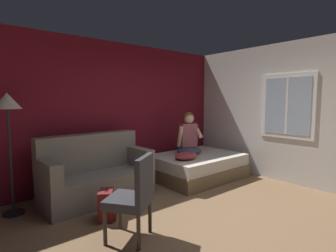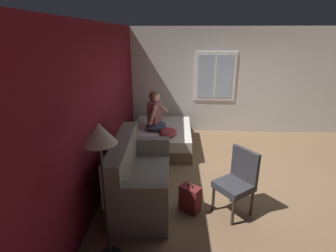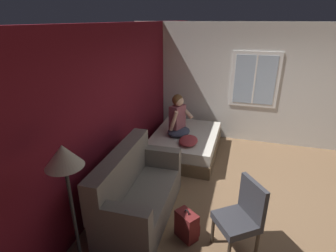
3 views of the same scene
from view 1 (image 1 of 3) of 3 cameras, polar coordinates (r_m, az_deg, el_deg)
ground_plane at (r=3.61m, az=11.64°, el=-20.77°), size 40.00×40.00×0.00m
wall_back_accent at (r=5.28m, az=-10.92°, el=2.87°), size 9.84×0.16×2.70m
wall_side_with_window at (r=5.43m, az=28.62°, el=2.37°), size 0.19×6.50×2.70m
bed at (r=5.51m, az=6.27°, el=-8.68°), size 1.81×1.35×0.48m
couch at (r=4.48m, az=-15.44°, el=-10.17°), size 1.72×0.87×1.04m
side_chair at (r=3.09m, az=-7.43°, el=-14.59°), size 0.64×0.64×0.98m
person_seated at (r=5.41m, az=4.50°, el=-2.45°), size 0.64×0.60×0.88m
backpack at (r=3.76m, az=-13.14°, el=-16.46°), size 0.34×0.35×0.46m
throw_pillow at (r=5.00m, az=3.93°, el=-6.46°), size 0.48×0.37×0.14m
cell_phone at (r=5.08m, az=5.00°, el=-7.03°), size 0.13×0.16×0.01m
floor_lamp at (r=4.16m, az=-31.52°, el=2.49°), size 0.36×0.36×1.70m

